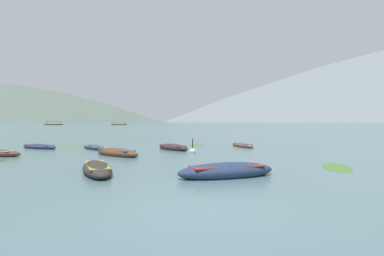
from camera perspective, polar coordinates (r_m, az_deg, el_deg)
ground_plane at (r=1506.72m, az=-3.92°, el=1.14°), size 6000.00×6000.00×0.00m
mountain_1 at (r=1807.30m, az=-25.16°, el=7.96°), size 1824.48×1824.48×435.56m
mountain_2 at (r=1733.44m, az=-10.40°, el=7.92°), size 991.71×991.71×409.69m
mountain_3 at (r=1745.91m, az=13.56°, el=5.38°), size 1026.08×1026.08×259.62m
mountain_4 at (r=2037.57m, az=31.42°, el=9.70°), size 2716.95×2716.95×617.75m
rowboat_1 at (r=12.17m, az=-17.98°, el=-7.52°), size 2.23×3.81×0.52m
rowboat_2 at (r=24.85m, az=-27.55°, el=-3.22°), size 3.52×2.60×0.43m
rowboat_3 at (r=10.88m, az=6.74°, el=-8.31°), size 3.91×2.10×0.64m
rowboat_4 at (r=22.79m, az=-18.57°, el=-3.58°), size 2.52×3.02×0.37m
rowboat_5 at (r=23.79m, az=9.77°, el=-3.32°), size 1.58×3.26×0.39m
rowboat_6 at (r=21.08m, az=-3.73°, el=-3.78°), size 2.70×3.31×0.52m
rowboat_8 at (r=17.98m, az=-14.38°, el=-4.65°), size 3.39×3.27×0.55m
ferry_0 at (r=185.41m, az=-14.01°, el=0.70°), size 9.30×4.07×2.54m
ferry_1 at (r=199.70m, az=-25.23°, el=0.66°), size 10.89×6.59×2.54m
mooring_buoy at (r=18.74m, az=0.12°, el=-4.60°), size 0.43×0.43×1.04m
weed_patch_0 at (r=25.51m, az=-27.04°, el=-3.41°), size 1.85×1.89×0.14m
weed_patch_1 at (r=23.45m, az=-4.13°, el=-3.68°), size 1.37×3.26×0.14m
weed_patch_4 at (r=25.02m, az=0.80°, el=-3.37°), size 1.89×2.26×0.14m
weed_patch_5 at (r=25.34m, az=-21.00°, el=-3.39°), size 3.31×2.07×0.14m
weed_patch_6 at (r=14.40m, az=26.25°, el=-6.89°), size 2.17×3.19×0.14m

